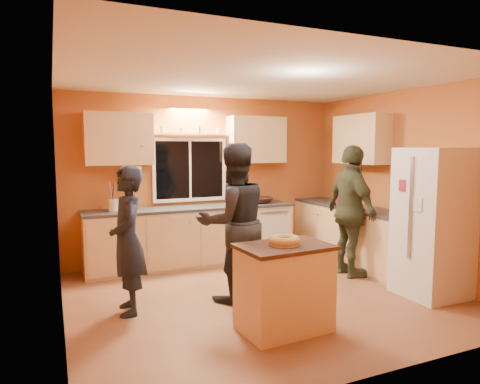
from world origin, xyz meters
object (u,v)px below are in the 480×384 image
person_left (128,240)px  person_right (351,211)px  refrigerator (433,223)px  island (284,287)px  person_center (234,222)px

person_left → person_right: person_right is taller
refrigerator → island: size_ratio=1.95×
refrigerator → person_left: size_ratio=1.12×
person_left → person_center: bearing=89.2°
person_left → person_center: (1.21, -0.08, 0.12)m
refrigerator → person_right: person_right is taller
person_right → island: bearing=130.8°
refrigerator → island: refrigerator is taller
island → person_right: bearing=30.9°
island → person_center: (-0.12, 1.00, 0.49)m
refrigerator → island: bearing=-175.9°
person_right → person_center: bearing=102.6°
island → refrigerator: bearing=0.5°
person_center → island: bearing=94.8°
refrigerator → person_left: 3.59m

